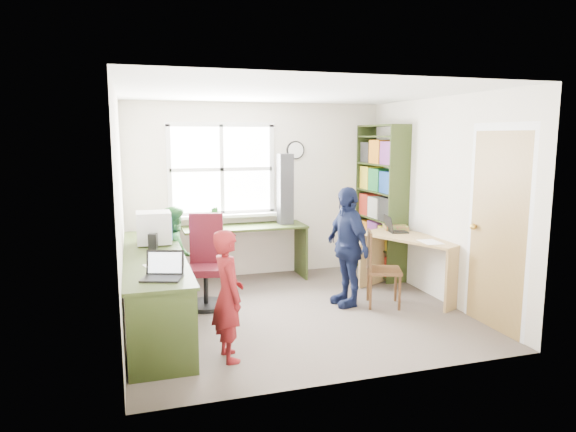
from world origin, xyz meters
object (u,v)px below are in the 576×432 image
object	(u,v)px
cd_tower	(285,189)
potted_plant	(213,217)
person_red	(228,295)
person_green	(175,253)
crt_monitor	(154,228)
laptop_left	(163,272)
laptop_right	(394,228)
bookshelf	(381,204)
person_navy	(347,246)
swivel_chair	(206,267)
l_desk	(177,290)
wooden_chair	(378,265)
right_desk	(414,253)

from	to	relation	value
cd_tower	potted_plant	bearing A→B (deg)	177.01
person_red	person_green	xyz separation A→B (m)	(-0.29, 1.86, -0.02)
crt_monitor	laptop_left	xyz separation A→B (m)	(0.01, -1.44, -0.13)
laptop_left	cd_tower	world-z (taller)	cd_tower
potted_plant	laptop_right	bearing A→B (deg)	-23.47
person_red	person_green	distance (m)	1.88
bookshelf	person_navy	xyz separation A→B (m)	(-0.99, -1.10, -0.31)
swivel_chair	person_navy	bearing A→B (deg)	-2.06
person_red	person_navy	size ratio (longest dim) A/B	0.84
l_desk	person_red	size ratio (longest dim) A/B	2.54
potted_plant	person_green	xyz separation A→B (m)	(-0.54, -0.58, -0.32)
crt_monitor	person_red	bearing A→B (deg)	-70.62
crt_monitor	potted_plant	size ratio (longest dim) A/B	1.35
l_desk	swivel_chair	world-z (taller)	swivel_chair
l_desk	wooden_chair	distance (m)	2.31
cd_tower	right_desk	bearing A→B (deg)	-46.84
bookshelf	person_red	world-z (taller)	bookshelf
right_desk	crt_monitor	world-z (taller)	crt_monitor
swivel_chair	person_green	xyz separation A→B (m)	(-0.31, 0.35, 0.11)
laptop_left	person_red	distance (m)	0.59
cd_tower	person_green	size ratio (longest dim) A/B	0.85
right_desk	person_navy	size ratio (longest dim) A/B	1.02
l_desk	wooden_chair	bearing A→B (deg)	5.53
wooden_chair	swivel_chair	bearing A→B (deg)	-176.12
right_desk	crt_monitor	bearing A→B (deg)	147.64
potted_plant	right_desk	bearing A→B (deg)	-29.92
l_desk	person_green	bearing A→B (deg)	85.59
wooden_chair	person_navy	bearing A→B (deg)	177.67
wooden_chair	potted_plant	world-z (taller)	potted_plant
laptop_right	potted_plant	xyz separation A→B (m)	(-2.16, 0.94, 0.10)
potted_plant	person_navy	xyz separation A→B (m)	(1.33, -1.37, -0.20)
swivel_chair	person_green	world-z (taller)	person_green
crt_monitor	cd_tower	xyz separation A→B (m)	(1.79, 0.85, 0.30)
potted_plant	person_green	world-z (taller)	person_green
right_desk	laptop_right	bearing A→B (deg)	79.34
cd_tower	person_navy	bearing A→B (deg)	-77.36
laptop_right	person_navy	world-z (taller)	person_navy
crt_monitor	laptop_right	bearing A→B (deg)	-1.04
wooden_chair	potted_plant	distance (m)	2.28
right_desk	person_red	xyz separation A→B (m)	(-2.50, -1.14, 0.04)
person_navy	laptop_left	bearing A→B (deg)	-72.82
wooden_chair	laptop_left	bearing A→B (deg)	-140.65
right_desk	laptop_right	size ratio (longest dim) A/B	4.15
potted_plant	person_navy	size ratio (longest dim) A/B	0.20
cd_tower	wooden_chair	bearing A→B (deg)	-67.22
bookshelf	person_red	distance (m)	3.40
right_desk	cd_tower	distance (m)	1.92
laptop_right	person_navy	bearing A→B (deg)	127.50
right_desk	person_red	distance (m)	2.75
wooden_chair	crt_monitor	bearing A→B (deg)	-173.42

